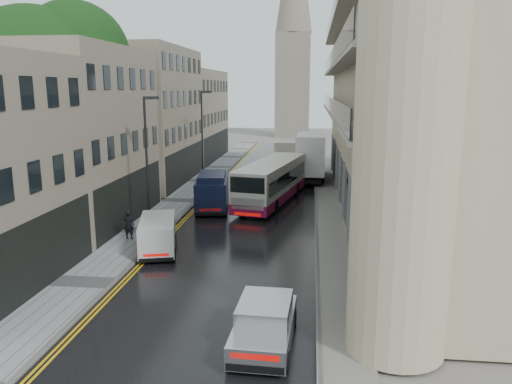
% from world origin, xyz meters
% --- Properties ---
extents(road, '(9.00, 85.00, 0.02)m').
position_xyz_m(road, '(0.00, 27.50, 0.01)').
color(road, black).
rests_on(road, ground).
extents(left_sidewalk, '(2.70, 85.00, 0.12)m').
position_xyz_m(left_sidewalk, '(-5.85, 27.50, 0.06)').
color(left_sidewalk, gray).
rests_on(left_sidewalk, ground).
extents(right_sidewalk, '(1.80, 85.00, 0.12)m').
position_xyz_m(right_sidewalk, '(5.40, 27.50, 0.06)').
color(right_sidewalk, slate).
rests_on(right_sidewalk, ground).
extents(old_shop_row, '(4.50, 56.00, 12.00)m').
position_xyz_m(old_shop_row, '(-9.45, 30.00, 6.00)').
color(old_shop_row, gray).
rests_on(old_shop_row, ground).
extents(modern_block, '(8.00, 40.00, 14.00)m').
position_xyz_m(modern_block, '(10.30, 26.00, 7.00)').
color(modern_block, '#C3B091').
rests_on(modern_block, ground).
extents(church_spire, '(6.40, 6.40, 40.00)m').
position_xyz_m(church_spire, '(0.50, 82.00, 20.00)').
color(church_spire, gray).
rests_on(church_spire, ground).
extents(tree_near, '(10.56, 10.56, 13.89)m').
position_xyz_m(tree_near, '(-12.50, 20.00, 6.95)').
color(tree_near, black).
rests_on(tree_near, ground).
extents(tree_far, '(9.24, 9.24, 12.46)m').
position_xyz_m(tree_far, '(-12.20, 33.00, 6.23)').
color(tree_far, black).
rests_on(tree_far, ground).
extents(cream_bus, '(4.84, 11.82, 3.14)m').
position_xyz_m(cream_bus, '(-0.65, 25.10, 1.59)').
color(cream_bus, beige).
rests_on(cream_bus, road).
extents(white_lorry, '(2.68, 8.51, 4.44)m').
position_xyz_m(white_lorry, '(2.88, 35.70, 2.24)').
color(white_lorry, white).
rests_on(white_lorry, road).
extents(silver_hatchback, '(2.03, 4.34, 1.60)m').
position_xyz_m(silver_hatchback, '(1.77, 4.99, 0.82)').
color(silver_hatchback, '#A4A4A8').
rests_on(silver_hatchback, road).
extents(white_van, '(2.77, 4.46, 1.88)m').
position_xyz_m(white_van, '(-4.30, 13.97, 0.96)').
color(white_van, silver).
rests_on(white_van, road).
extents(navy_van, '(2.87, 5.63, 2.75)m').
position_xyz_m(navy_van, '(-3.62, 23.41, 1.39)').
color(navy_van, black).
rests_on(navy_van, road).
extents(pedestrian, '(0.65, 0.45, 1.69)m').
position_xyz_m(pedestrian, '(-6.13, 17.36, 0.97)').
color(pedestrian, black).
rests_on(pedestrian, left_sidewalk).
extents(lamp_post_near, '(0.92, 0.45, 7.97)m').
position_xyz_m(lamp_post_near, '(-5.45, 18.95, 4.11)').
color(lamp_post_near, black).
rests_on(lamp_post_near, left_sidewalk).
extents(lamp_post_far, '(0.94, 0.41, 8.20)m').
position_xyz_m(lamp_post_far, '(-5.23, 32.96, 4.22)').
color(lamp_post_far, black).
rests_on(lamp_post_far, left_sidewalk).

